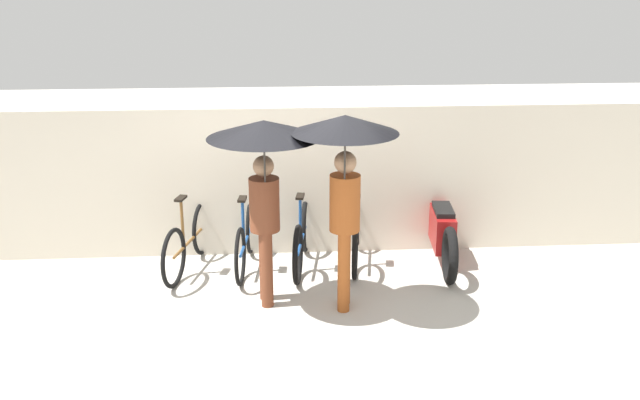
% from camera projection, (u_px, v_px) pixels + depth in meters
% --- Properties ---
extents(ground_plane, '(30.00, 30.00, 0.00)m').
position_uv_depth(ground_plane, '(276.00, 326.00, 7.31)').
color(ground_plane, '#B7B2A8').
extents(back_wall, '(11.10, 0.12, 1.88)m').
position_uv_depth(back_wall, '(273.00, 182.00, 8.91)').
color(back_wall, beige).
rests_on(back_wall, ground).
extents(parked_bicycle_0, '(0.57, 1.67, 1.11)m').
position_uv_depth(parked_bicycle_0, '(189.00, 240.00, 8.58)').
color(parked_bicycle_0, black).
rests_on(parked_bicycle_0, ground).
extents(parked_bicycle_1, '(0.44, 1.64, 1.00)m').
position_uv_depth(parked_bicycle_1, '(246.00, 239.00, 8.63)').
color(parked_bicycle_1, black).
rests_on(parked_bicycle_1, ground).
extents(parked_bicycle_2, '(0.44, 1.70, 1.03)m').
position_uv_depth(parked_bicycle_2, '(302.00, 237.00, 8.66)').
color(parked_bicycle_2, black).
rests_on(parked_bicycle_2, ground).
extents(parked_bicycle_3, '(0.45, 1.75, 1.09)m').
position_uv_depth(parked_bicycle_3, '(356.00, 232.00, 8.82)').
color(parked_bicycle_3, black).
rests_on(parked_bicycle_3, ground).
extents(pedestrian_leading, '(1.15, 1.15, 2.06)m').
position_uv_depth(pedestrian_leading, '(264.00, 156.00, 7.20)').
color(pedestrian_leading, brown).
rests_on(pedestrian_leading, ground).
extents(pedestrian_center, '(1.07, 1.07, 2.14)m').
position_uv_depth(pedestrian_center, '(345.00, 157.00, 7.10)').
color(pedestrian_center, '#9E4C1E').
rests_on(pedestrian_center, ground).
extents(motorcycle, '(0.58, 2.02, 0.90)m').
position_uv_depth(motorcycle, '(442.00, 231.00, 8.82)').
color(motorcycle, black).
rests_on(motorcycle, ground).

